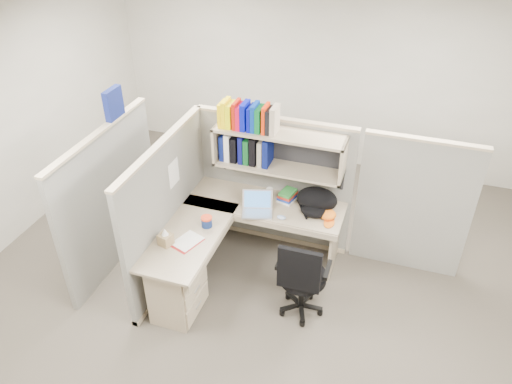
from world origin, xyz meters
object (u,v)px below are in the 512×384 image
(desk, at_px, (202,265))
(task_chair, at_px, (301,289))
(laptop, at_px, (257,205))
(backpack, at_px, (316,202))
(snack_canister, at_px, (207,221))

(desk, relative_size, task_chair, 1.76)
(laptop, xyz_separation_m, task_chair, (0.65, -0.57, -0.50))
(backpack, height_order, snack_canister, backpack)
(laptop, height_order, backpack, backpack)
(desk, relative_size, laptop, 5.38)
(backpack, xyz_separation_m, snack_canister, (-1.01, -0.60, -0.07))
(desk, relative_size, snack_canister, 14.81)
(desk, height_order, task_chair, task_chair)
(snack_canister, bearing_deg, task_chair, -10.43)
(backpack, bearing_deg, snack_canister, -162.40)
(laptop, height_order, task_chair, task_chair)
(laptop, bearing_deg, backpack, 4.73)
(laptop, bearing_deg, snack_canister, -155.19)
(desk, distance_m, task_chair, 1.04)
(desk, height_order, laptop, laptop)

